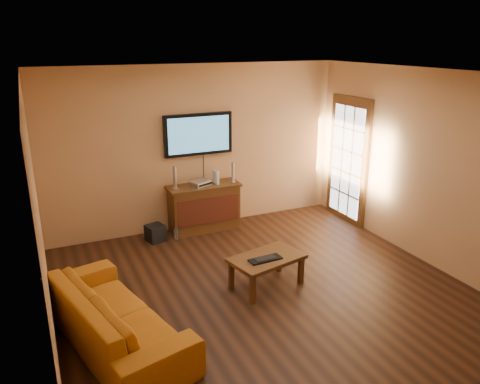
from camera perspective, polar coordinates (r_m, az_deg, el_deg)
ground_plane at (r=6.09m, az=3.12°, el=-12.08°), size 5.00×5.00×0.00m
room_walls at (r=5.98m, az=0.64°, el=4.87°), size 5.00×5.00×5.00m
french_door at (r=8.28m, az=13.02°, el=3.64°), size 0.07×1.02×2.22m
media_console at (r=7.81m, az=-4.39°, el=-1.86°), size 1.20×0.46×0.78m
television at (r=7.66m, az=-5.10°, el=7.02°), size 1.15×0.08×0.68m
coffee_table at (r=6.05m, az=3.28°, el=-8.39°), size 1.03×0.75×0.42m
sofa at (r=5.17m, az=-15.17°, el=-13.34°), size 1.15×2.23×0.84m
speaker_left at (r=7.50m, az=-7.95°, el=1.65°), size 0.10×0.10×0.37m
speaker_right at (r=7.79m, az=-0.88°, el=2.33°), size 0.09×0.09×0.34m
av_receiver at (r=7.67m, az=-4.83°, el=1.12°), size 0.41×0.36×0.08m
game_console at (r=7.73m, az=-2.93°, el=1.84°), size 0.05×0.16×0.22m
subwoofer at (r=7.56m, az=-10.27°, el=-4.95°), size 0.32×0.32×0.26m
bottle at (r=7.51m, az=-7.77°, el=-5.19°), size 0.08×0.08×0.22m
keyboard at (r=5.94m, az=3.11°, el=-8.16°), size 0.43×0.18×0.03m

